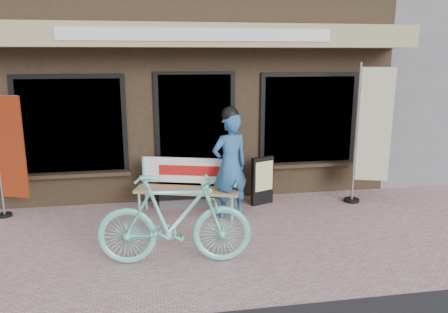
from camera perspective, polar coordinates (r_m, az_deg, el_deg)
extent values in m
plane|color=#BF9194|center=(5.87, -1.48, -11.70)|extent=(70.00, 70.00, 0.00)
cube|color=black|center=(10.32, -5.62, 9.41)|extent=(7.00, 6.00, 3.60)
cube|color=tan|center=(6.97, -3.66, 15.47)|extent=(7.00, 0.80, 0.35)
cube|color=white|center=(6.56, -3.26, 15.62)|extent=(4.00, 0.02, 0.18)
cube|color=black|center=(7.42, -3.75, 2.52)|extent=(1.20, 0.06, 2.10)
cube|color=black|center=(7.41, -3.74, 2.50)|extent=(1.35, 0.04, 2.20)
cube|color=black|center=(7.44, -19.31, 3.79)|extent=(1.60, 0.06, 1.50)
cube|color=black|center=(7.84, 10.97, 4.73)|extent=(1.60, 0.06, 1.50)
cube|color=black|center=(7.43, -19.32, 3.78)|extent=(1.75, 0.04, 1.65)
cube|color=black|center=(7.83, 10.99, 4.72)|extent=(1.75, 0.04, 1.65)
cube|color=black|center=(7.55, -18.92, -2.28)|extent=(1.80, 0.18, 0.06)
cube|color=black|center=(7.94, 10.87, -1.05)|extent=(1.80, 0.18, 0.06)
cube|color=#59595B|center=(7.46, -3.44, -5.57)|extent=(1.30, 0.45, 0.15)
cylinder|color=#70DACA|center=(6.93, -10.99, -6.29)|extent=(0.05, 0.05, 0.38)
cylinder|color=#70DACA|center=(7.25, -10.13, -5.36)|extent=(0.05, 0.05, 0.38)
cylinder|color=#70DACA|center=(6.64, 1.03, -6.90)|extent=(0.05, 0.05, 0.38)
cylinder|color=#70DACA|center=(6.98, 1.34, -5.89)|extent=(0.05, 0.05, 0.38)
cube|color=tan|center=(6.84, -4.84, -4.41)|extent=(1.67, 0.85, 0.05)
cylinder|color=#70DACA|center=(7.13, -10.41, -1.98)|extent=(0.05, 0.05, 0.50)
cylinder|color=#70DACA|center=(6.85, 1.51, -2.40)|extent=(0.05, 0.05, 0.50)
cube|color=white|center=(6.96, -4.55, -1.80)|extent=(1.48, 0.47, 0.41)
cube|color=#B21414|center=(6.93, -4.59, -1.85)|extent=(0.94, 0.29, 0.16)
cylinder|color=#70DACA|center=(6.99, -11.03, -2.93)|extent=(0.15, 0.39, 0.04)
cylinder|color=#70DACA|center=(6.69, 1.59, -3.41)|extent=(0.15, 0.39, 0.04)
imported|color=#2A5A92|center=(6.67, 0.78, -1.21)|extent=(0.68, 0.55, 1.62)
sphere|color=black|center=(6.52, 0.80, 5.44)|extent=(0.33, 0.33, 0.26)
imported|color=#70DACA|center=(5.27, -6.49, -8.21)|extent=(1.89, 0.72, 1.11)
cylinder|color=gray|center=(7.18, -26.81, 7.11)|extent=(0.43, 0.17, 0.02)
cube|color=maroon|center=(7.27, -26.07, 1.06)|extent=(0.43, 0.17, 1.56)
cylinder|color=black|center=(7.69, -26.71, -6.85)|extent=(0.27, 0.27, 0.04)
cylinder|color=gray|center=(7.57, 16.88, 2.78)|extent=(0.05, 0.05, 2.35)
cylinder|color=gray|center=(7.51, 19.49, 10.90)|extent=(0.52, 0.19, 0.03)
cube|color=beige|center=(7.60, 19.11, 3.88)|extent=(0.52, 0.19, 1.87)
cylinder|color=black|center=(7.85, 16.32, -5.49)|extent=(0.32, 0.32, 0.05)
cube|color=black|center=(7.34, 5.02, -3.17)|extent=(0.41, 0.22, 0.82)
cube|color=beige|center=(7.28, 5.25, -2.57)|extent=(0.33, 0.14, 0.50)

